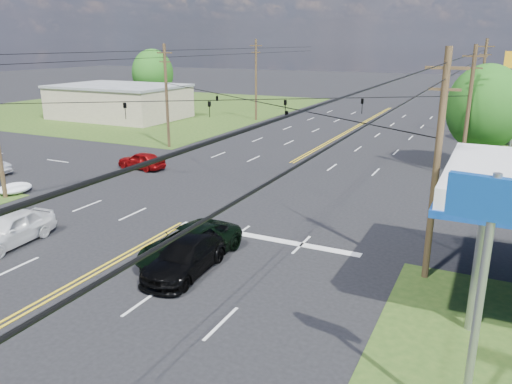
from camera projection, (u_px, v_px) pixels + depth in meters
The scene contains 19 objects.
ground at pixel (248, 187), 34.49m from camera, with size 280.00×280.00×0.00m, color black.
grass_nw at pixel (139, 107), 76.69m from camera, with size 46.00×48.00×0.03m, color #274516.
stop_bar at pixel (265, 238), 25.51m from camera, with size 10.00×0.50×0.02m, color silver.
retail_nw at pixel (120, 103), 65.41m from camera, with size 16.00×11.00×4.00m, color tan.
pole_se at pixel (437, 165), 19.88m from camera, with size 1.60×0.28×9.50m.
pole_nw at pixel (167, 95), 46.26m from camera, with size 1.60×0.28×9.50m.
pole_ne at pixel (468, 111), 35.38m from camera, with size 1.60×0.28×9.50m.
pole_left_far at pixel (256, 79), 62.55m from camera, with size 1.60×0.28×10.00m.
pole_right_far at pixel (481, 87), 51.67m from camera, with size 1.60×0.28×10.00m.
span_wire_signals at pixel (248, 100), 32.76m from camera, with size 26.00×18.00×1.13m.
power_lines at pixel (233, 60), 30.29m from camera, with size 26.04×100.00×0.64m.
tree_right_a at pixel (485, 108), 37.56m from camera, with size 5.70×5.70×8.18m.
tree_far_l at pixel (153, 73), 73.94m from camera, with size 6.08×6.08×8.72m.
pickup_dkgreen at pixel (190, 244), 22.80m from camera, with size 2.56×5.56×1.55m, color black.
suv_black at pixel (185, 257), 21.56m from camera, with size 2.05×5.04×1.46m, color black.
pickup_white at pixel (10, 229), 24.54m from camera, with size 1.91×4.76×1.62m, color white.
sedan_red at pixel (142, 160), 39.31m from camera, with size 1.60×3.99×1.36m, color maroon.
polesign_se at pixel (488, 241), 11.35m from camera, with size 2.03×0.54×6.89m.
snowpile_b at pixel (15, 193), 33.18m from camera, with size 1.85×2.28×0.64m, color white.
Camera 1 is at (14.97, -17.55, 9.64)m, focal length 35.00 mm.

